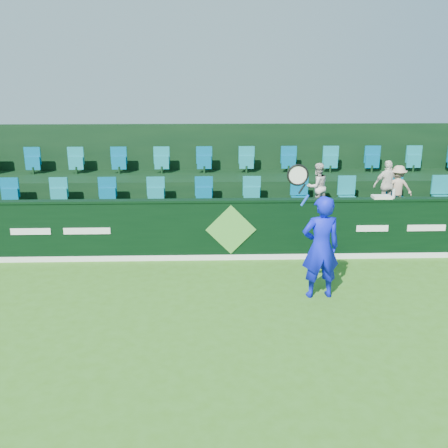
{
  "coord_description": "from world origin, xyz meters",
  "views": [
    {
      "loc": [
        -0.47,
        -6.44,
        3.86
      ],
      "look_at": [
        -0.18,
        2.8,
        1.15
      ],
      "focal_mm": 40.0,
      "sensor_mm": 36.0,
      "label": 1
    }
  ],
  "objects_px": {
    "drinks_bottle": "(394,194)",
    "spectator_middle": "(387,185)",
    "spectator_left": "(317,187)",
    "tennis_player": "(320,247)",
    "spectator_right": "(397,188)",
    "towel": "(382,197)"
  },
  "relations": [
    {
      "from": "drinks_bottle",
      "to": "spectator_middle",
      "type": "bearing_deg",
      "value": 77.15
    },
    {
      "from": "spectator_left",
      "to": "drinks_bottle",
      "type": "height_order",
      "value": "spectator_left"
    },
    {
      "from": "spectator_middle",
      "to": "tennis_player",
      "type": "bearing_deg",
      "value": 47.07
    },
    {
      "from": "spectator_middle",
      "to": "spectator_right",
      "type": "bearing_deg",
      "value": 172.81
    },
    {
      "from": "towel",
      "to": "spectator_middle",
      "type": "bearing_deg",
      "value": 65.37
    },
    {
      "from": "spectator_left",
      "to": "drinks_bottle",
      "type": "xyz_separation_m",
      "value": [
        1.43,
        -1.12,
        0.08
      ]
    },
    {
      "from": "spectator_middle",
      "to": "drinks_bottle",
      "type": "relative_size",
      "value": 5.81
    },
    {
      "from": "tennis_player",
      "to": "spectator_middle",
      "type": "bearing_deg",
      "value": 54.26
    },
    {
      "from": "spectator_middle",
      "to": "towel",
      "type": "bearing_deg",
      "value": 58.19
    },
    {
      "from": "spectator_left",
      "to": "towel",
      "type": "xyz_separation_m",
      "value": [
        1.17,
        -1.12,
        0.01
      ]
    },
    {
      "from": "spectator_left",
      "to": "drinks_bottle",
      "type": "bearing_deg",
      "value": 121.15
    },
    {
      "from": "tennis_player",
      "to": "spectator_middle",
      "type": "height_order",
      "value": "tennis_player"
    },
    {
      "from": "towel",
      "to": "drinks_bottle",
      "type": "bearing_deg",
      "value": 0.0
    },
    {
      "from": "spectator_middle",
      "to": "towel",
      "type": "height_order",
      "value": "spectator_middle"
    },
    {
      "from": "tennis_player",
      "to": "spectator_right",
      "type": "relative_size",
      "value": 2.37
    },
    {
      "from": "tennis_player",
      "to": "spectator_middle",
      "type": "relative_size",
      "value": 2.12
    },
    {
      "from": "tennis_player",
      "to": "spectator_right",
      "type": "bearing_deg",
      "value": 51.39
    },
    {
      "from": "spectator_right",
      "to": "drinks_bottle",
      "type": "bearing_deg",
      "value": 75.89
    },
    {
      "from": "spectator_right",
      "to": "towel",
      "type": "height_order",
      "value": "spectator_right"
    },
    {
      "from": "spectator_left",
      "to": "spectator_right",
      "type": "bearing_deg",
      "value": 159.19
    },
    {
      "from": "spectator_middle",
      "to": "drinks_bottle",
      "type": "distance_m",
      "value": 1.15
    },
    {
      "from": "tennis_player",
      "to": "towel",
      "type": "bearing_deg",
      "value": 49.21
    }
  ]
}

